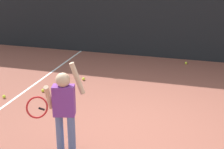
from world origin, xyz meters
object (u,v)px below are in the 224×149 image
tennis_player (63,106)px  tennis_ball_4 (43,90)px  tennis_ball_2 (4,97)px  tennis_ball_3 (84,79)px  tennis_ball_5 (186,63)px

tennis_player → tennis_ball_4: bearing=110.8°
tennis_ball_2 → tennis_ball_3: bearing=49.9°
tennis_ball_4 → tennis_ball_5: size_ratio=1.00×
tennis_player → tennis_ball_2: bearing=129.5°
tennis_ball_3 → tennis_player: bearing=-74.3°
tennis_ball_2 → tennis_ball_3: same height
tennis_ball_2 → tennis_ball_5: same height
tennis_ball_2 → tennis_ball_5: (3.32, 3.24, 0.00)m
tennis_player → tennis_ball_4: (-1.36, 1.93, -0.69)m
tennis_ball_2 → tennis_ball_5: bearing=44.3°
tennis_player → tennis_ball_5: size_ratio=20.46×
tennis_player → tennis_ball_5: tennis_player is taller
tennis_player → tennis_ball_2: (-1.96, 1.43, -0.69)m
tennis_ball_2 → tennis_ball_3: (1.17, 1.39, 0.00)m
tennis_ball_3 → tennis_ball_4: bearing=-122.7°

